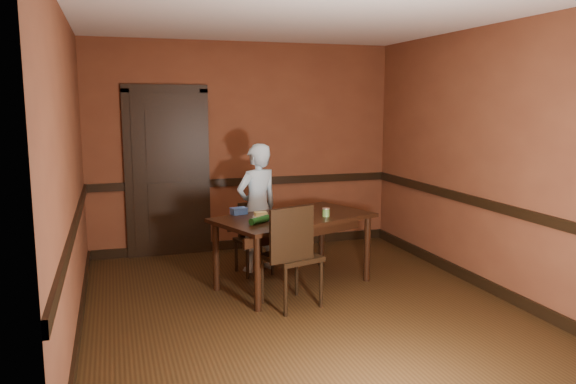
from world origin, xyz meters
TOP-DOWN VIEW (x-y plane):
  - floor at (0.00, 0.00)m, footprint 4.00×4.50m
  - ceiling at (0.00, 0.00)m, footprint 4.00×4.50m
  - wall_back at (0.00, 2.25)m, footprint 4.00×0.02m
  - wall_front at (0.00, -2.25)m, footprint 4.00×0.02m
  - wall_left at (-2.00, 0.00)m, footprint 0.02×4.50m
  - wall_right at (2.00, 0.00)m, footprint 0.02×4.50m
  - dado_back at (0.00, 2.23)m, footprint 4.00×0.03m
  - dado_left at (-1.99, 0.00)m, footprint 0.03×4.50m
  - dado_right at (1.99, 0.00)m, footprint 0.03×4.50m
  - baseboard_back at (0.00, 2.23)m, footprint 4.00×0.03m
  - baseboard_left at (-1.99, 0.00)m, footprint 0.03×4.50m
  - baseboard_right at (1.99, 0.00)m, footprint 0.03×4.50m
  - door at (-1.00, 2.22)m, footprint 1.05×0.07m
  - dining_table at (0.13, 0.57)m, footprint 1.83×1.42m
  - chair_far at (-0.16, 1.13)m, footprint 0.44×0.44m
  - chair_near at (-0.07, 0.01)m, footprint 0.58×0.58m
  - person at (-0.09, 1.23)m, footprint 0.63×0.52m
  - sandwich_plate at (0.14, 0.57)m, footprint 0.24×0.24m
  - sauce_jar at (0.44, 0.44)m, footprint 0.08×0.08m
  - cheese_saucer at (-0.21, 0.62)m, footprint 0.17×0.17m
  - food_tub at (-0.40, 0.83)m, footprint 0.19×0.15m
  - wrapped_veg at (-0.30, 0.32)m, footprint 0.24×0.20m

SIDE VIEW (x-z plane):
  - floor at x=0.00m, z-range -0.01..0.01m
  - baseboard_back at x=0.00m, z-range 0.00..0.12m
  - baseboard_left at x=-1.99m, z-range 0.00..0.12m
  - baseboard_right at x=1.99m, z-range 0.00..0.12m
  - dining_table at x=0.13m, z-range 0.00..0.76m
  - chair_far at x=-0.16m, z-range 0.00..0.80m
  - chair_near at x=-0.07m, z-range 0.00..1.00m
  - person at x=-0.09m, z-range 0.00..1.47m
  - sandwich_plate at x=0.14m, z-range 0.74..0.80m
  - cheese_saucer at x=-0.21m, z-range 0.75..0.80m
  - wrapped_veg at x=-0.30m, z-range 0.76..0.83m
  - food_tub at x=-0.40m, z-range 0.76..0.83m
  - sauce_jar at x=0.44m, z-range 0.76..0.85m
  - dado_back at x=0.00m, z-range 0.85..0.95m
  - dado_left at x=-1.99m, z-range 0.85..0.95m
  - dado_right at x=1.99m, z-range 0.85..0.95m
  - door at x=-1.00m, z-range -0.01..2.19m
  - wall_back at x=0.00m, z-range 0.00..2.70m
  - wall_front at x=0.00m, z-range 0.00..2.70m
  - wall_left at x=-2.00m, z-range 0.00..2.70m
  - wall_right at x=2.00m, z-range 0.00..2.70m
  - ceiling at x=0.00m, z-range 2.70..2.71m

